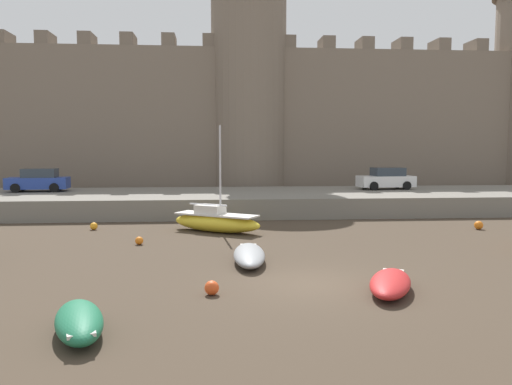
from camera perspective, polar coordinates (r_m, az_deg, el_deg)
ground_plane at (r=16.29m, az=6.21°, el=-10.35°), size 160.00×160.00×0.00m
quay_road at (r=34.88m, az=0.27°, el=-0.99°), size 64.23×10.00×1.27m
castle at (r=44.56m, az=-0.82°, el=10.19°), size 59.54×7.31×22.03m
rowboat_midflat_right at (r=12.60m, az=-19.57°, el=-13.63°), size 1.87×3.04×0.66m
rowboat_near_channel_left at (r=15.76m, az=15.10°, el=-9.91°), size 2.37×3.38×0.56m
sailboat_near_channel_right at (r=25.93m, az=-4.60°, el=-3.28°), size 5.05×3.96×5.49m
rowboat_foreground_centre at (r=19.07m, az=-0.79°, el=-7.11°), size 1.36×3.94×0.57m
mooring_buoy_near_shore at (r=27.91m, az=-18.05°, el=-3.68°), size 0.40×0.40×0.40m
mooring_buoy_off_centre at (r=29.20m, az=24.09°, el=-3.43°), size 0.46×0.46×0.46m
mooring_buoy_near_channel at (r=15.03m, az=-5.08°, el=-10.81°), size 0.43×0.43×0.43m
mooring_buoy_mid_mud at (r=23.10m, az=-13.20°, el=-5.39°), size 0.36×0.36×0.36m
car_quay_west at (r=38.40m, az=14.66°, el=1.52°), size 4.22×2.11×1.62m
car_quay_east at (r=38.43m, az=-23.60°, el=1.26°), size 4.22×2.11×1.62m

